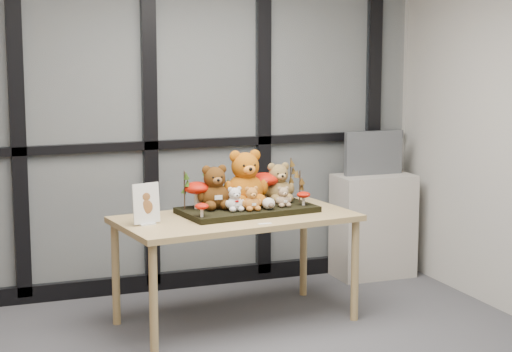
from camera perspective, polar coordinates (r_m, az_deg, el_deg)
name	(u,v)px	position (r m, az deg, el deg)	size (l,w,h in m)	color
room_shell	(189,72)	(3.98, -4.14, 6.40)	(5.00, 5.00, 5.00)	#ACAAA2
glass_partition	(85,94)	(6.40, -10.51, 4.96)	(4.90, 0.06, 2.78)	#2D383F
display_table	(236,226)	(5.84, -1.24, -3.11)	(1.56, 0.92, 0.69)	tan
diorama_tray	(248,210)	(5.92, -0.53, -2.10)	(0.85, 0.43, 0.04)	black
bear_pooh_yellow	(245,175)	(5.95, -0.68, 0.07)	(0.30, 0.27, 0.39)	#AF570C
bear_brown_medium	(214,185)	(5.85, -2.58, -0.53)	(0.23, 0.21, 0.31)	#4B290C
bear_tan_back	(278,180)	(6.09, 1.38, -0.26)	(0.22, 0.20, 0.28)	olive
bear_small_yellow	(252,197)	(5.80, -0.28, -1.31)	(0.13, 0.12, 0.17)	#C5732A
bear_white_bow	(235,198)	(5.78, -1.32, -1.34)	(0.13, 0.12, 0.17)	white
bear_beige_small	(283,195)	(5.93, 1.69, -1.21)	(0.11, 0.10, 0.14)	#A18260
plush_cream_hedgehog	(269,203)	(5.84, 0.78, -1.67)	(0.06, 0.06, 0.08)	silver
mushroom_back_left	(197,194)	(5.87, -3.64, -1.10)	(0.17, 0.17, 0.19)	#AC1205
mushroom_back_right	(264,186)	(6.07, 0.52, -0.61)	(0.19, 0.19, 0.21)	#AC1205
mushroom_front_left	(202,209)	(5.62, -3.35, -2.06)	(0.08, 0.08, 0.09)	#AC1205
mushroom_front_right	(304,198)	(5.98, 2.94, -1.34)	(0.09, 0.09, 0.10)	#AC1205
sprig_green_far_left	(184,190)	(5.83, -4.42, -0.89)	(0.05, 0.05, 0.25)	#1B390C
sprig_green_mid_left	(206,188)	(5.94, -3.07, -0.72)	(0.05, 0.05, 0.24)	#1B390C
sprig_dry_far_right	(291,179)	(6.15, 2.16, -0.17)	(0.05, 0.05, 0.28)	brown
sprig_dry_mid_right	(300,186)	(6.07, 2.71, -0.64)	(0.05, 0.05, 0.21)	brown
sprig_green_centre	(225,192)	(6.02, -1.91, -0.98)	(0.05, 0.05, 0.16)	#1B390C
sign_holder	(146,206)	(5.59, -6.77, -1.86)	(0.18, 0.08, 0.25)	silver
label_card	(265,224)	(5.59, 0.55, -2.95)	(0.08, 0.03, 0.00)	white
cabinet	(373,226)	(7.04, 7.22, -3.05)	(0.58, 0.34, 0.78)	#B1A99E
monitor	(374,153)	(6.96, 7.24, 1.42)	(0.46, 0.05, 0.33)	#505358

